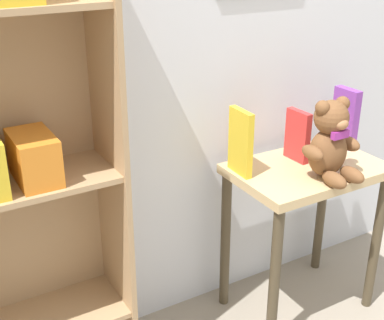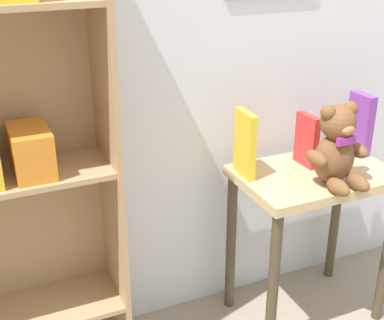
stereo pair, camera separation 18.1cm
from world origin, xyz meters
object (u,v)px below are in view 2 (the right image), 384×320
at_px(book_standing_purple, 360,124).
at_px(teddy_bear, 337,148).
at_px(book_standing_red, 307,140).
at_px(book_standing_yellow, 245,144).
at_px(display_table, 312,201).
at_px(bookshelf_side, 2,142).

bearing_deg(book_standing_purple, teddy_bear, -145.72).
bearing_deg(book_standing_red, book_standing_yellow, 175.55).
bearing_deg(book_standing_yellow, book_standing_purple, 2.19).
height_order(display_table, teddy_bear, teddy_bear).
distance_m(teddy_bear, book_standing_purple, 0.32).
bearing_deg(book_standing_yellow, bookshelf_side, 178.65).
relative_size(bookshelf_side, teddy_bear, 5.40).
height_order(bookshelf_side, book_standing_yellow, bookshelf_side).
bearing_deg(bookshelf_side, book_standing_red, -2.97).
relative_size(display_table, book_standing_purple, 2.65).
relative_size(bookshelf_side, book_standing_red, 7.93).
bearing_deg(bookshelf_side, book_standing_purple, -1.80).
distance_m(bookshelf_side, book_standing_purple, 1.34).
bearing_deg(bookshelf_side, teddy_bear, -12.12).
bearing_deg(teddy_bear, book_standing_purple, 36.00).
distance_m(teddy_bear, book_standing_red, 0.18).
height_order(teddy_bear, book_standing_red, teddy_bear).
bearing_deg(book_standing_purple, book_standing_yellow, 178.63).
height_order(bookshelf_side, teddy_bear, bookshelf_side).
xyz_separation_m(teddy_bear, book_standing_yellow, (-0.26, 0.19, -0.01)).
height_order(book_standing_red, book_standing_purple, book_standing_purple).
height_order(bookshelf_side, display_table, bookshelf_side).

